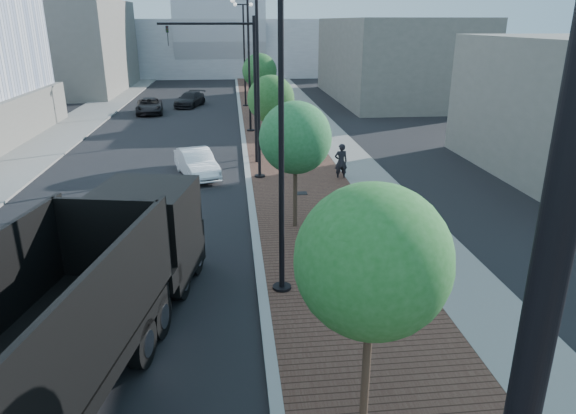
{
  "coord_description": "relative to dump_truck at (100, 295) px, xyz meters",
  "views": [
    {
      "loc": [
        -0.7,
        -3.82,
        7.73
      ],
      "look_at": [
        1.0,
        12.0,
        2.0
      ],
      "focal_mm": 32.3,
      "sensor_mm": 36.0,
      "label": 1
    }
  ],
  "objects": [
    {
      "name": "streetlight_1",
      "position": [
        4.51,
        2.47,
        2.79
      ],
      "size": [
        1.44,
        0.56,
        9.21
      ],
      "color": "black",
      "rests_on": "ground"
    },
    {
      "name": "pedestrian",
      "position": [
        8.76,
        13.88,
        -0.61
      ],
      "size": [
        0.72,
        0.5,
        1.89
      ],
      "primitive_type": "imported",
      "rotation": [
        0.0,
        0.0,
        3.21
      ],
      "color": "black",
      "rests_on": "ground"
    },
    {
      "name": "white_sedan",
      "position": [
        1.37,
        15.29,
        -0.84
      ],
      "size": [
        2.73,
        4.58,
        1.43
      ],
      "primitive_type": "imported",
      "rotation": [
        0.0,
        0.0,
        0.3
      ],
      "color": "white",
      "rests_on": "ground"
    },
    {
      "name": "tree_3",
      "position": [
        5.67,
        31.49,
        2.38
      ],
      "size": [
        2.78,
        2.78,
        5.34
      ],
      "color": "#382619",
      "rests_on": "ground"
    },
    {
      "name": "sidewalk",
      "position": [
        7.52,
        32.47,
        -1.49
      ],
      "size": [
        7.0,
        140.0,
        0.12
      ],
      "primitive_type": "cube",
      "color": "#4C2D23",
      "rests_on": "ground"
    },
    {
      "name": "tree_1",
      "position": [
        5.67,
        7.49,
        2.08
      ],
      "size": [
        2.72,
        2.72,
        5.0
      ],
      "color": "#382619",
      "rests_on": "ground"
    },
    {
      "name": "commercial_block_ne",
      "position": [
        20.02,
        42.47,
        2.45
      ],
      "size": [
        12.0,
        22.0,
        8.0
      ],
      "primitive_type": "cube",
      "color": "#5F5C55",
      "rests_on": "ground"
    },
    {
      "name": "dark_car_mid",
      "position": [
        -3.94,
        35.66,
        -0.89
      ],
      "size": [
        2.73,
        5.01,
        1.33
      ],
      "primitive_type": "imported",
      "rotation": [
        0.0,
        0.0,
        0.11
      ],
      "color": "black",
      "rests_on": "ground"
    },
    {
      "name": "west_sidewalk",
      "position": [
        -8.98,
        32.47,
        -1.49
      ],
      "size": [
        4.0,
        140.0,
        0.12
      ],
      "primitive_type": "cube",
      "color": "slate",
      "rests_on": "ground"
    },
    {
      "name": "streetlight_3",
      "position": [
        4.51,
        26.47,
        2.79
      ],
      "size": [
        1.44,
        0.56,
        9.21
      ],
      "color": "black",
      "rests_on": "ground"
    },
    {
      "name": "tree_0",
      "position": [
        5.67,
        -3.51,
        2.29
      ],
      "size": [
        2.74,
        2.74,
        5.23
      ],
      "color": "#382619",
      "rests_on": "ground"
    },
    {
      "name": "concrete_strip",
      "position": [
        10.22,
        32.47,
        -1.49
      ],
      "size": [
        2.4,
        140.0,
        0.13
      ],
      "primitive_type": "cube",
      "color": "slate",
      "rests_on": "ground"
    },
    {
      "name": "utility_cover_1",
      "position": [
        6.42,
        0.47,
        -1.42
      ],
      "size": [
        0.5,
        0.5,
        0.02
      ],
      "primitive_type": "cube",
      "color": "black",
      "rests_on": "sidewalk"
    },
    {
      "name": "dark_car_far",
      "position": [
        -0.66,
        39.33,
        -0.89
      ],
      "size": [
        3.14,
        4.93,
        1.33
      ],
      "primitive_type": "imported",
      "rotation": [
        0.0,
        0.0,
        -0.3
      ],
      "color": "black",
      "rests_on": "ground"
    },
    {
      "name": "convention_center",
      "position": [
        2.02,
        77.47,
        4.45
      ],
      "size": [
        50.0,
        30.0,
        50.0
      ],
      "color": "#A2A4AB",
      "rests_on": "ground"
    },
    {
      "name": "commercial_block_nw",
      "position": [
        -15.98,
        52.47,
        3.45
      ],
      "size": [
        14.0,
        20.0,
        10.0
      ],
      "primitive_type": "cube",
      "color": "#67645D",
      "rests_on": "ground"
    },
    {
      "name": "streetlight_2",
      "position": [
        4.62,
        14.47,
        3.27
      ],
      "size": [
        1.72,
        0.56,
        9.28
      ],
      "color": "black",
      "rests_on": "ground"
    },
    {
      "name": "tree_2",
      "position": [
        5.67,
        19.49,
        1.83
      ],
      "size": [
        2.8,
        2.8,
        4.79
      ],
      "color": "#382619",
      "rests_on": "ground"
    },
    {
      "name": "dump_truck",
      "position": [
        0.0,
        0.0,
        0.0
      ],
      "size": [
        5.29,
        13.94,
        3.69
      ],
      "rotation": [
        0.0,
        0.0,
        -0.2
      ],
      "color": "black",
      "rests_on": "ground"
    },
    {
      "name": "streetlight_4",
      "position": [
        4.62,
        38.47,
        3.27
      ],
      "size": [
        1.72,
        0.56,
        9.28
      ],
      "color": "black",
      "rests_on": "ground"
    },
    {
      "name": "curb",
      "position": [
        4.02,
        32.47,
        -1.48
      ],
      "size": [
        0.3,
        140.0,
        0.14
      ],
      "primitive_type": "cube",
      "color": "gray",
      "rests_on": "ground"
    },
    {
      "name": "utility_cover_2",
      "position": [
        6.42,
        11.47,
        -1.42
      ],
      "size": [
        0.5,
        0.5,
        0.02
      ],
      "primitive_type": "cube",
      "color": "black",
      "rests_on": "sidewalk"
    },
    {
      "name": "traffic_mast",
      "position": [
        3.72,
        17.47,
        3.43
      ],
      "size": [
        5.09,
        0.2,
        8.0
      ],
      "color": "black",
      "rests_on": "ground"
    }
  ]
}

